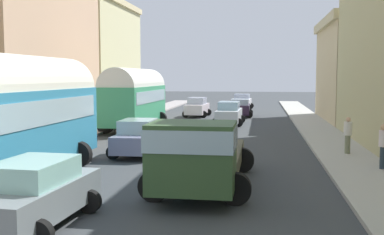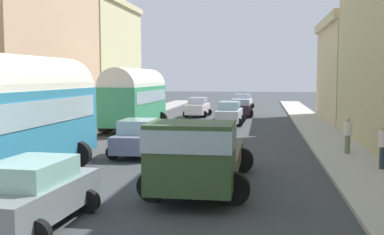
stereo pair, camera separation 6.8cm
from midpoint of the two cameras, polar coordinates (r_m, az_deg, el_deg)
The scene contains 17 objects.
ground_plane at distance 29.32m, azimuth 1.46°, elevation -1.77°, with size 154.00×154.00×0.00m, color #383C3F.
sidewalk_left at distance 31.05m, azimuth -11.94°, elevation -1.36°, with size 2.50×70.00×0.14m, color #9B9491.
sidewalk_right at distance 29.31m, azimuth 15.67°, elevation -1.83°, with size 2.50×70.00×0.14m, color #AAA9A0.
building_left_2 at distance 30.53m, azimuth -20.16°, elevation 7.92°, with size 5.45×12.84×10.31m.
building_left_3 at distance 41.86m, azimuth -11.30°, elevation 7.18°, with size 4.55×11.60×10.13m.
building_right_3 at distance 38.21m, azimuth 20.53°, elevation 5.57°, with size 6.48×11.63×7.99m.
parked_bus_0 at distance 16.14m, azimuth -22.12°, elevation 0.64°, with size 3.42×9.52×4.28m.
parked_bus_1 at distance 30.61m, azimuth -7.25°, elevation 2.68°, with size 3.33×8.05×4.05m.
cargo_truck_0 at distance 14.06m, azimuth 0.97°, elevation -4.43°, with size 3.18×7.31×2.29m.
car_0 at distance 33.54m, azimuth 4.57°, elevation 0.53°, with size 2.29×4.34×1.70m.
car_1 at distance 40.19m, azimuth 5.91°, elevation 1.21°, with size 2.32×4.00×1.55m.
car_2 at distance 49.70m, azimuth 6.20°, elevation 1.99°, with size 2.48×3.76×1.63m.
car_3 at distance 11.52m, azimuth -19.24°, elevation -8.90°, with size 2.39×4.11×1.58m.
car_4 at distance 20.64m, azimuth -6.80°, elevation -2.50°, with size 2.27×3.70×1.61m.
car_5 at distance 40.27m, azimuth 0.60°, elevation 1.30°, with size 2.27×4.02×1.68m.
pedestrian_0 at distance 21.24m, azimuth 18.71°, elevation -1.98°, with size 0.51×0.51×1.75m.
pedestrian_1 at distance 18.16m, azimuth 22.57°, elevation -3.13°, with size 0.41×0.41×1.80m.
Camera 1 is at (3.59, -1.88, 3.53)m, focal length 42.90 mm.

